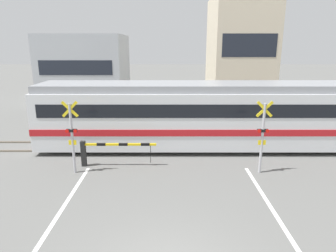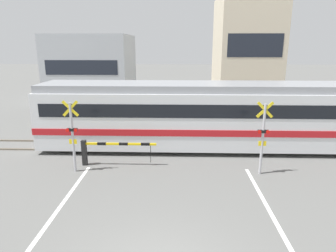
% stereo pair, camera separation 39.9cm
% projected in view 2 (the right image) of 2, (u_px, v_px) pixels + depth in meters
% --- Properties ---
extents(rail_track_near, '(50.00, 0.10, 0.08)m').
position_uv_depth(rail_track_near, '(169.00, 151.00, 15.30)').
color(rail_track_near, '#6B6051').
rests_on(rail_track_near, ground_plane).
extents(rail_track_far, '(50.00, 0.10, 0.08)m').
position_uv_depth(rail_track_far, '(169.00, 142.00, 16.68)').
color(rail_track_far, '#6B6051').
rests_on(rail_track_far, ground_plane).
extents(road_stripe_left, '(0.14, 10.55, 0.01)m').
position_uv_depth(road_stripe_left, '(34.00, 243.00, 8.25)').
color(road_stripe_left, white).
rests_on(road_stripe_left, ground_plane).
extents(road_stripe_right, '(0.14, 10.55, 0.01)m').
position_uv_depth(road_stripe_right, '(290.00, 248.00, 8.03)').
color(road_stripe_right, white).
rests_on(road_stripe_right, ground_plane).
extents(commuter_train, '(21.13, 3.00, 3.41)m').
position_uv_depth(commuter_train, '(246.00, 114.00, 15.40)').
color(commuter_train, silver).
rests_on(commuter_train, ground_plane).
extents(crossing_barrier_near, '(3.36, 0.20, 1.16)m').
position_uv_depth(crossing_barrier_near, '(101.00, 149.00, 13.41)').
color(crossing_barrier_near, black).
rests_on(crossing_barrier_near, ground_plane).
extents(crossing_barrier_far, '(3.36, 0.20, 1.16)m').
position_uv_depth(crossing_barrier_far, '(219.00, 121.00, 18.30)').
color(crossing_barrier_far, black).
rests_on(crossing_barrier_far, ground_plane).
extents(crossing_signal_left, '(0.68, 0.15, 3.11)m').
position_uv_depth(crossing_signal_left, '(72.00, 133.00, 12.49)').
color(crossing_signal_left, '#B2B2B7').
rests_on(crossing_signal_left, ground_plane).
extents(crossing_signal_right, '(0.68, 0.15, 3.11)m').
position_uv_depth(crossing_signal_right, '(263.00, 135.00, 12.25)').
color(crossing_signal_right, '#B2B2B7').
rests_on(crossing_signal_right, ground_plane).
extents(pedestrian, '(0.38, 0.22, 1.56)m').
position_uv_depth(pedestrian, '(188.00, 110.00, 20.98)').
color(pedestrian, '#23232D').
rests_on(pedestrian, ground_plane).
extents(building_left_of_street, '(7.44, 7.06, 6.19)m').
position_uv_depth(building_left_of_street, '(93.00, 68.00, 29.03)').
color(building_left_of_street, '#B2B7BC').
rests_on(building_left_of_street, ground_plane).
extents(building_right_of_street, '(5.44, 7.06, 9.51)m').
position_uv_depth(building_right_of_street, '(246.00, 51.00, 28.14)').
color(building_right_of_street, beige).
rests_on(building_right_of_street, ground_plane).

